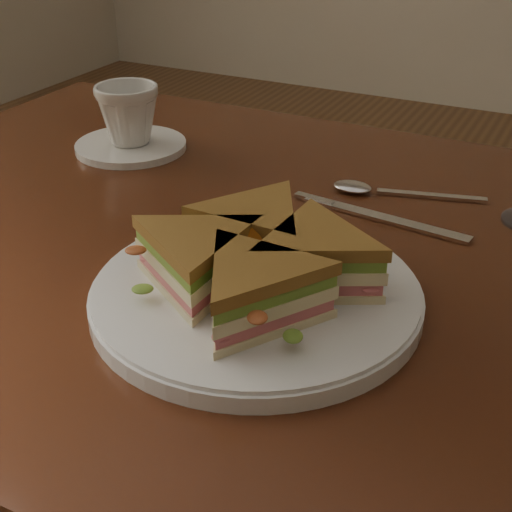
# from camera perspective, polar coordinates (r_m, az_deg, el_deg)

# --- Properties ---
(table) EXTENTS (1.20, 0.80, 0.75)m
(table) POSITION_cam_1_polar(r_m,az_deg,el_deg) (0.81, 2.44, -5.23)
(table) COLOR black
(table) RESTS_ON ground
(plate) EXTENTS (0.30, 0.30, 0.02)m
(plate) POSITION_cam_1_polar(r_m,az_deg,el_deg) (0.65, -0.00, -3.22)
(plate) COLOR white
(plate) RESTS_ON table
(sandwich_wedges) EXTENTS (0.28, 0.28, 0.06)m
(sandwich_wedges) POSITION_cam_1_polar(r_m,az_deg,el_deg) (0.63, -0.00, -0.39)
(sandwich_wedges) COLOR beige
(sandwich_wedges) RESTS_ON plate
(crisps_mound) EXTENTS (0.09, 0.09, 0.05)m
(crisps_mound) POSITION_cam_1_polar(r_m,az_deg,el_deg) (0.64, -0.00, -0.71)
(crisps_mound) COLOR #CD6A1A
(crisps_mound) RESTS_ON plate
(spoon) EXTENTS (0.18, 0.06, 0.01)m
(spoon) POSITION_cam_1_polar(r_m,az_deg,el_deg) (0.88, 9.21, 5.27)
(spoon) COLOR silver
(spoon) RESTS_ON table
(knife) EXTENTS (0.22, 0.04, 0.00)m
(knife) POSITION_cam_1_polar(r_m,az_deg,el_deg) (0.82, 9.28, 3.19)
(knife) COLOR silver
(knife) RESTS_ON table
(saucer) EXTENTS (0.15, 0.15, 0.01)m
(saucer) POSITION_cam_1_polar(r_m,az_deg,el_deg) (1.03, -9.97, 8.66)
(saucer) COLOR white
(saucer) RESTS_ON table
(coffee_cup) EXTENTS (0.11, 0.11, 0.08)m
(coffee_cup) POSITION_cam_1_polar(r_m,az_deg,el_deg) (1.01, -10.19, 11.08)
(coffee_cup) COLOR white
(coffee_cup) RESTS_ON saucer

